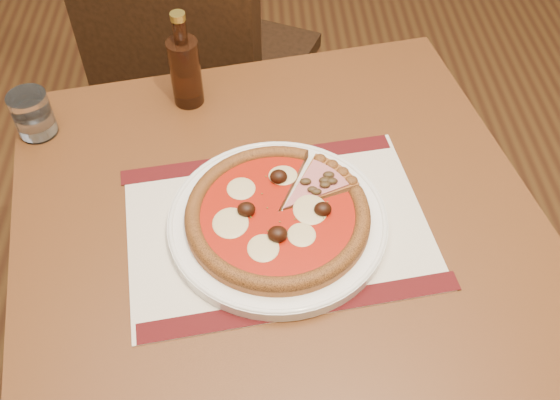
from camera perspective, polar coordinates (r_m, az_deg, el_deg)
The scene contains 8 objects.
table at distance 1.03m, azimuth 0.05°, elevation -5.61°, with size 0.93×0.93×0.75m.
chair_far at distance 1.59m, azimuth -7.92°, elevation 12.48°, with size 0.60×0.60×0.96m.
placemat at distance 0.94m, azimuth -0.21°, elevation -2.41°, with size 0.45×0.32×0.00m, color beige.
plate at distance 0.94m, azimuth -0.22°, elevation -2.03°, with size 0.33×0.33×0.02m, color white.
pizza at distance 0.92m, azimuth -0.22°, elevation -1.28°, with size 0.28×0.28×0.04m.
ham_slice at distance 0.97m, azimuth 3.62°, elevation 1.72°, with size 0.12×0.12×0.02m.
water_glass at distance 1.14m, azimuth -21.68°, elevation 7.30°, with size 0.07×0.07×0.08m, color white.
bottle at distance 1.12m, azimuth -8.67°, elevation 11.76°, with size 0.05×0.05×0.18m.
Camera 1 is at (-0.32, -1.61, 1.49)m, focal length 40.00 mm.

